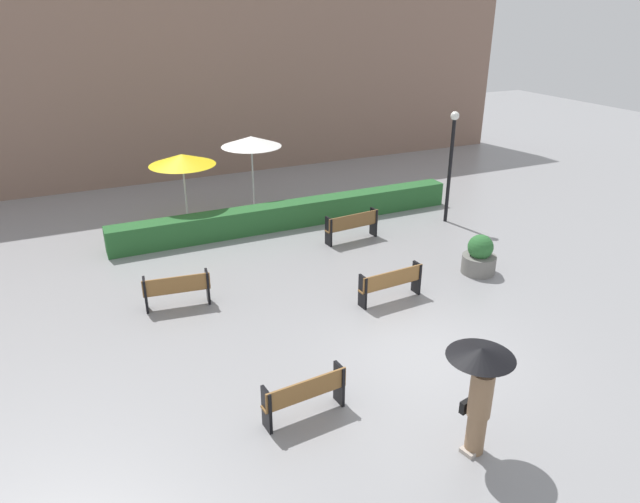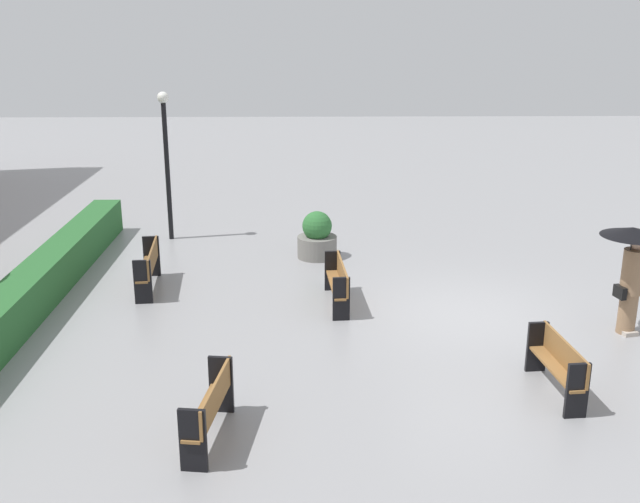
# 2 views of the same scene
# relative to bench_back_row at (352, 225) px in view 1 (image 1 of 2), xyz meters

# --- Properties ---
(ground_plane) EXTENTS (60.00, 60.00, 0.00)m
(ground_plane) POSITION_rel_bench_back_row_xyz_m (-1.57, -6.39, -0.54)
(ground_plane) COLOR gray
(bench_back_row) EXTENTS (1.82, 0.51, 0.90)m
(bench_back_row) POSITION_rel_bench_back_row_xyz_m (0.00, 0.00, 0.00)
(bench_back_row) COLOR brown
(bench_back_row) RESTS_ON ground
(bench_near_left) EXTENTS (1.62, 0.46, 0.84)m
(bench_near_left) POSITION_rel_bench_back_row_xyz_m (-4.67, -7.05, -0.04)
(bench_near_left) COLOR olive
(bench_near_left) RESTS_ON ground
(bench_far_left) EXTENTS (1.63, 0.54, 0.86)m
(bench_far_left) POSITION_rel_bench_back_row_xyz_m (-5.89, -1.99, -0.03)
(bench_far_left) COLOR olive
(bench_far_left) RESTS_ON ground
(bench_mid_center) EXTENTS (1.77, 0.43, 0.85)m
(bench_mid_center) POSITION_rel_bench_back_row_xyz_m (-0.96, -3.90, -0.03)
(bench_mid_center) COLOR olive
(bench_mid_center) RESTS_ON ground
(pedestrian_with_umbrella) EXTENTS (1.09, 1.09, 1.98)m
(pedestrian_with_umbrella) POSITION_rel_bench_back_row_xyz_m (-2.45, -8.98, 0.81)
(pedestrian_with_umbrella) COLOR #8C6B4C
(pedestrian_with_umbrella) RESTS_ON ground
(planter_pot) EXTENTS (0.93, 0.93, 1.12)m
(planter_pot) POSITION_rel_bench_back_row_xyz_m (2.10, -3.53, -0.06)
(planter_pot) COLOR slate
(planter_pot) RESTS_ON ground
(lamp_post) EXTENTS (0.28, 0.28, 3.72)m
(lamp_post) POSITION_rel_bench_back_row_xyz_m (3.73, 0.20, 1.76)
(lamp_post) COLOR black
(lamp_post) RESTS_ON ground
(patio_umbrella_yellow) EXTENTS (2.15, 2.15, 2.45)m
(patio_umbrella_yellow) POSITION_rel_bench_back_row_xyz_m (-4.39, 3.49, 1.73)
(patio_umbrella_yellow) COLOR silver
(patio_umbrella_yellow) RESTS_ON ground
(patio_umbrella_white) EXTENTS (2.10, 2.10, 2.65)m
(patio_umbrella_white) POSITION_rel_bench_back_row_xyz_m (-1.83, 4.16, 1.93)
(patio_umbrella_white) COLOR silver
(patio_umbrella_white) RESTS_ON ground
(hedge_strip) EXTENTS (11.79, 0.70, 0.82)m
(hedge_strip) POSITION_rel_bench_back_row_xyz_m (-1.26, 2.01, -0.13)
(hedge_strip) COLOR #28602D
(hedge_strip) RESTS_ON ground
(building_facade) EXTENTS (28.00, 1.20, 8.18)m
(building_facade) POSITION_rel_bench_back_row_xyz_m (-1.57, 9.61, 3.55)
(building_facade) COLOR #846656
(building_facade) RESTS_ON ground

